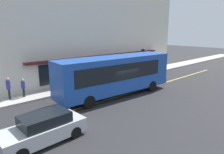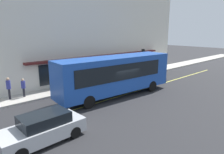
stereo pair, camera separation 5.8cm
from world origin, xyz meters
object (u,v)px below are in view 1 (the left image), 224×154
object	(u,v)px
pedestrian_near_storefront	(144,62)
pedestrian_waiting	(23,86)
traffic_light	(143,55)
bus	(116,74)
pedestrian_mid_block	(8,86)
car_silver	(43,128)

from	to	relation	value
pedestrian_near_storefront	pedestrian_waiting	world-z (taller)	pedestrian_near_storefront
traffic_light	pedestrian_waiting	size ratio (longest dim) A/B	2.01
traffic_light	pedestrian_near_storefront	distance (m)	2.53
bus	pedestrian_mid_block	xyz separation A→B (m)	(-7.54, 4.77, -0.72)
car_silver	pedestrian_mid_block	xyz separation A→B (m)	(0.53, 7.84, 0.52)
bus	traffic_light	bearing A→B (deg)	25.17
pedestrian_mid_block	pedestrian_waiting	xyz separation A→B (m)	(1.10, -0.14, -0.16)
traffic_light	pedestrian_waiting	world-z (taller)	traffic_light
pedestrian_mid_block	traffic_light	bearing A→B (deg)	-2.50
traffic_light	car_silver	bearing A→B (deg)	-156.88
pedestrian_mid_block	pedestrian_near_storefront	bearing A→B (deg)	1.61
traffic_light	pedestrian_near_storefront	size ratio (longest dim) A/B	1.72
pedestrian_mid_block	pedestrian_waiting	size ratio (longest dim) A/B	1.15
traffic_light	pedestrian_mid_block	world-z (taller)	traffic_light
car_silver	pedestrian_waiting	world-z (taller)	pedestrian_waiting
bus	traffic_light	distance (m)	9.57
bus	pedestrian_near_storefront	size ratio (longest dim) A/B	6.06
traffic_light	car_silver	size ratio (longest dim) A/B	0.73
traffic_light	pedestrian_waiting	bearing A→B (deg)	177.84
pedestrian_waiting	pedestrian_near_storefront	bearing A→B (deg)	2.19
bus	traffic_light	xyz separation A→B (m)	(8.65, 4.06, 0.55)
traffic_light	car_silver	distance (m)	18.26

